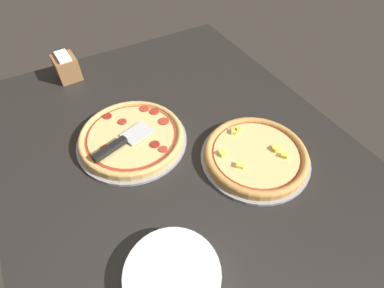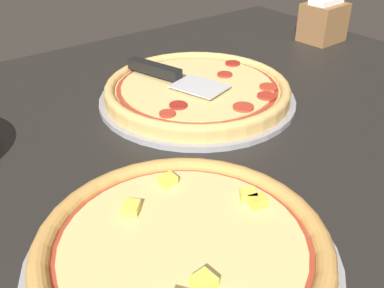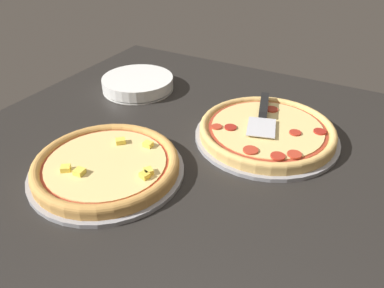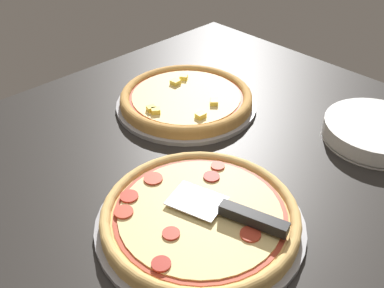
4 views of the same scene
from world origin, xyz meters
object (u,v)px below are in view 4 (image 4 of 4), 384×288
Objects in this scene: pizza_back at (186,98)px; pizza_front at (200,215)px; plate_stack at (376,132)px; serving_spatula at (240,214)px.

pizza_front is at bearing -130.21° from pizza_back.
plate_stack is at bearing -10.19° from pizza_front.
pizza_back is 1.51× the size of serving_spatula.
pizza_front is 47.71cm from plate_stack.
serving_spatula is at bearing -121.85° from pizza_back.
pizza_front is at bearing 169.81° from plate_stack.
pizza_back and plate_stack have the same top height.
serving_spatula is 0.95× the size of plate_stack.
pizza_front is 1.60× the size of serving_spatula.
plate_stack reaches higher than pizza_front.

